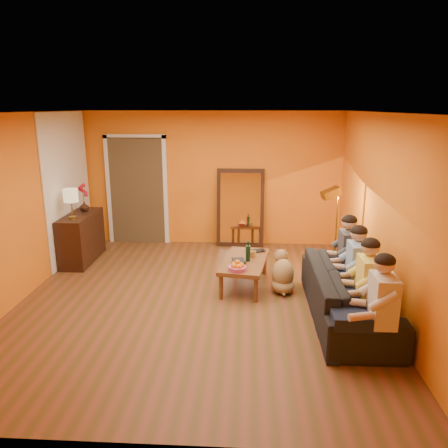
# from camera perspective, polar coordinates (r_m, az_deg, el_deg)

# --- Properties ---
(room_shell) EXTENTS (5.00, 5.50, 2.60)m
(room_shell) POSITION_cam_1_polar(r_m,az_deg,el_deg) (6.25, -3.27, 2.39)
(room_shell) COLOR brown
(room_shell) RESTS_ON ground
(white_accent) EXTENTS (0.02, 1.90, 2.58)m
(white_accent) POSITION_cam_1_polar(r_m,az_deg,el_deg) (8.21, -19.71, 4.59)
(white_accent) COLOR white
(white_accent) RESTS_ON wall_left
(doorway_recess) EXTENTS (1.06, 0.30, 2.10)m
(doorway_recess) POSITION_cam_1_polar(r_m,az_deg,el_deg) (8.95, -11.08, 4.37)
(doorway_recess) COLOR #3F2D19
(doorway_recess) RESTS_ON floor
(door_jamb_left) EXTENTS (0.08, 0.06, 2.20)m
(door_jamb_left) POSITION_cam_1_polar(r_m,az_deg,el_deg) (8.99, -14.80, 4.21)
(door_jamb_left) COLOR white
(door_jamb_left) RESTS_ON wall_back
(door_jamb_right) EXTENTS (0.08, 0.06, 2.20)m
(door_jamb_right) POSITION_cam_1_polar(r_m,az_deg,el_deg) (8.71, -7.63, 4.23)
(door_jamb_right) COLOR white
(door_jamb_right) RESTS_ON wall_back
(door_header) EXTENTS (1.22, 0.06, 0.08)m
(door_header) POSITION_cam_1_polar(r_m,az_deg,el_deg) (8.70, -11.64, 11.16)
(door_header) COLOR white
(door_header) RESTS_ON wall_back
(mirror_frame) EXTENTS (0.92, 0.27, 1.51)m
(mirror_frame) POSITION_cam_1_polar(r_m,az_deg,el_deg) (8.54, 2.15, 2.15)
(mirror_frame) COLOR black
(mirror_frame) RESTS_ON floor
(mirror_glass) EXTENTS (0.78, 0.21, 1.35)m
(mirror_glass) POSITION_cam_1_polar(r_m,az_deg,el_deg) (8.50, 2.14, 2.09)
(mirror_glass) COLOR white
(mirror_glass) RESTS_ON mirror_frame
(sideboard) EXTENTS (0.44, 1.18, 0.85)m
(sideboard) POSITION_cam_1_polar(r_m,az_deg,el_deg) (8.13, -18.11, -1.71)
(sideboard) COLOR black
(sideboard) RESTS_ON floor
(table_lamp) EXTENTS (0.24, 0.24, 0.51)m
(table_lamp) POSITION_cam_1_polar(r_m,az_deg,el_deg) (7.70, -19.31, 2.49)
(table_lamp) COLOR beige
(table_lamp) RESTS_ON sideboard
(sofa) EXTENTS (2.30, 0.90, 0.67)m
(sofa) POSITION_cam_1_polar(r_m,az_deg,el_deg) (5.94, 15.79, -8.70)
(sofa) COLOR black
(sofa) RESTS_ON floor
(coffee_table) EXTENTS (0.80, 1.30, 0.42)m
(coffee_table) POSITION_cam_1_polar(r_m,az_deg,el_deg) (6.74, 2.69, -6.37)
(coffee_table) COLOR brown
(coffee_table) RESTS_ON floor
(floor_lamp) EXTENTS (0.35, 0.31, 1.44)m
(floor_lamp) POSITION_cam_1_polar(r_m,az_deg,el_deg) (7.13, 14.43, -1.28)
(floor_lamp) COLOR #AD9332
(floor_lamp) RESTS_ON floor
(dog) EXTENTS (0.47, 0.61, 0.64)m
(dog) POSITION_cam_1_polar(r_m,az_deg,el_deg) (6.56, 7.71, -6.10)
(dog) COLOR #AB854D
(dog) RESTS_ON floor
(person_far_left) EXTENTS (0.70, 0.44, 1.22)m
(person_far_left) POSITION_cam_1_polar(r_m,az_deg,el_deg) (4.98, 19.94, -10.37)
(person_far_left) COLOR beige
(person_far_left) RESTS_ON sofa
(person_mid_left) EXTENTS (0.70, 0.44, 1.22)m
(person_mid_left) POSITION_cam_1_polar(r_m,az_deg,el_deg) (5.46, 18.34, -7.92)
(person_mid_left) COLOR #E8CF4D
(person_mid_left) RESTS_ON sofa
(person_mid_right) EXTENTS (0.70, 0.44, 1.22)m
(person_mid_right) POSITION_cam_1_polar(r_m,az_deg,el_deg) (5.95, 17.01, -5.88)
(person_mid_right) COLOR #7B97BF
(person_mid_right) RESTS_ON sofa
(person_far_right) EXTENTS (0.70, 0.44, 1.22)m
(person_far_right) POSITION_cam_1_polar(r_m,az_deg,el_deg) (6.46, 15.89, -4.14)
(person_far_right) COLOR #36373C
(person_far_right) RESTS_ON sofa
(fruit_bowl) EXTENTS (0.26, 0.26, 0.16)m
(fruit_bowl) POSITION_cam_1_polar(r_m,az_deg,el_deg) (6.21, 1.75, -5.38)
(fruit_bowl) COLOR #BF4375
(fruit_bowl) RESTS_ON coffee_table
(wine_bottle) EXTENTS (0.07, 0.07, 0.31)m
(wine_bottle) POSITION_cam_1_polar(r_m,az_deg,el_deg) (6.56, 3.17, -3.57)
(wine_bottle) COLOR black
(wine_bottle) RESTS_ON coffee_table
(tumbler) EXTENTS (0.13, 0.13, 0.10)m
(tumbler) POSITION_cam_1_polar(r_m,az_deg,el_deg) (6.76, 3.75, -3.96)
(tumbler) COLOR #B27F3F
(tumbler) RESTS_ON coffee_table
(laptop) EXTENTS (0.36, 0.28, 0.03)m
(laptop) POSITION_cam_1_polar(r_m,az_deg,el_deg) (6.99, 4.23, -3.64)
(laptop) COLOR black
(laptop) RESTS_ON coffee_table
(book_lower) EXTENTS (0.22, 0.28, 0.02)m
(book_lower) POSITION_cam_1_polar(r_m,az_deg,el_deg) (6.47, 1.10, -5.16)
(book_lower) COLOR black
(book_lower) RESTS_ON coffee_table
(book_mid) EXTENTS (0.17, 0.23, 0.02)m
(book_mid) POSITION_cam_1_polar(r_m,az_deg,el_deg) (6.48, 1.19, -4.96)
(book_mid) COLOR #AF1426
(book_mid) RESTS_ON book_lower
(book_upper) EXTENTS (0.22, 0.27, 0.02)m
(book_upper) POSITION_cam_1_polar(r_m,az_deg,el_deg) (6.45, 1.10, -4.85)
(book_upper) COLOR black
(book_upper) RESTS_ON book_mid
(vase) EXTENTS (0.17, 0.17, 0.18)m
(vase) POSITION_cam_1_polar(r_m,az_deg,el_deg) (8.23, -17.78, 2.21)
(vase) COLOR black
(vase) RESTS_ON sideboard
(flowers) EXTENTS (0.17, 0.17, 0.51)m
(flowers) POSITION_cam_1_polar(r_m,az_deg,el_deg) (8.18, -17.94, 4.17)
(flowers) COLOR #AF1426
(flowers) RESTS_ON vase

